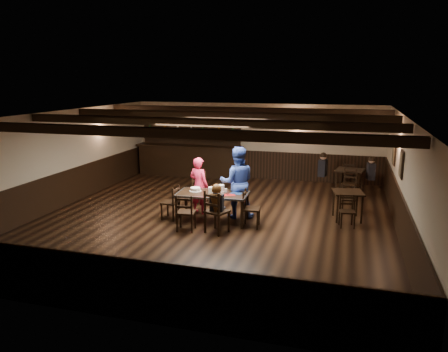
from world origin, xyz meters
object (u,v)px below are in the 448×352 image
(man_blue, at_px, (237,182))
(bar_counter, at_px, (190,156))
(woman_pink, at_px, (199,185))
(chair_near_left, at_px, (185,210))
(chair_near_right, at_px, (215,209))
(cake, at_px, (195,189))
(dining_table, at_px, (213,196))

(man_blue, distance_m, bar_counter, 5.29)
(woman_pink, xyz_separation_m, bar_counter, (-1.87, 4.33, -0.04))
(chair_near_left, distance_m, bar_counter, 6.16)
(chair_near_left, height_order, chair_near_right, chair_near_right)
(chair_near_left, xyz_separation_m, woman_pink, (-0.17, 1.48, 0.24))
(chair_near_right, distance_m, bar_counter, 6.38)
(chair_near_right, xyz_separation_m, cake, (-0.78, 0.87, 0.19))
(woman_pink, bearing_deg, man_blue, -166.16)
(bar_counter, bearing_deg, man_blue, -56.10)
(chair_near_right, relative_size, cake, 3.28)
(dining_table, distance_m, woman_pink, 0.84)
(dining_table, bearing_deg, bar_counter, 116.41)
(cake, height_order, bar_counter, bar_counter)
(dining_table, bearing_deg, cake, 173.13)
(woman_pink, height_order, bar_counter, bar_counter)
(dining_table, height_order, cake, cake)
(dining_table, relative_size, cake, 5.81)
(chair_near_left, xyz_separation_m, cake, (-0.07, 0.93, 0.27))
(man_blue, relative_size, bar_counter, 0.47)
(chair_near_left, distance_m, man_blue, 1.73)
(woman_pink, bearing_deg, cake, 117.18)
(dining_table, relative_size, chair_near_left, 2.02)
(woman_pink, distance_m, man_blue, 1.09)
(dining_table, xyz_separation_m, cake, (-0.48, 0.06, 0.11))
(chair_near_right, xyz_separation_m, woman_pink, (-0.88, 1.42, 0.16))
(dining_table, bearing_deg, chair_near_left, -114.93)
(dining_table, relative_size, chair_near_right, 1.77)
(chair_near_right, height_order, woman_pink, woman_pink)
(chair_near_right, distance_m, woman_pink, 1.68)
(chair_near_right, relative_size, woman_pink, 0.67)
(woman_pink, relative_size, man_blue, 0.82)
(chair_near_right, relative_size, man_blue, 0.55)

